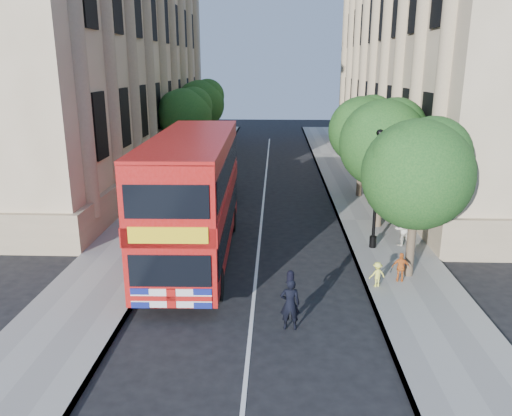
# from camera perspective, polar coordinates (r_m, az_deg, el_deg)

# --- Properties ---
(ground) EXTENTS (120.00, 120.00, 0.00)m
(ground) POSITION_cam_1_polar(r_m,az_deg,el_deg) (16.71, -0.42, -11.86)
(ground) COLOR black
(ground) RESTS_ON ground
(pavement_right) EXTENTS (3.50, 80.00, 0.12)m
(pavement_right) POSITION_cam_1_polar(r_m,az_deg,el_deg) (26.42, 13.19, -1.47)
(pavement_right) COLOR gray
(pavement_right) RESTS_ON ground
(pavement_left) EXTENTS (3.50, 80.00, 0.12)m
(pavement_left) POSITION_cam_1_polar(r_m,az_deg,el_deg) (26.73, -11.80, -1.18)
(pavement_left) COLOR gray
(pavement_left) RESTS_ON ground
(building_right) EXTENTS (12.00, 38.00, 18.00)m
(building_right) POSITION_cam_1_polar(r_m,az_deg,el_deg) (40.92, 21.92, 16.60)
(building_right) COLOR tan
(building_right) RESTS_ON ground
(building_left) EXTENTS (12.00, 38.00, 18.00)m
(building_left) POSITION_cam_1_polar(r_m,az_deg,el_deg) (41.40, -19.07, 16.85)
(building_left) COLOR tan
(building_left) RESTS_ON ground
(tree_right_near) EXTENTS (4.00, 4.00, 6.08)m
(tree_right_near) POSITION_cam_1_polar(r_m,az_deg,el_deg) (18.85, 18.10, 4.33)
(tree_right_near) COLOR #473828
(tree_right_near) RESTS_ON ground
(tree_right_mid) EXTENTS (4.20, 4.20, 6.37)m
(tree_right_mid) POSITION_cam_1_polar(r_m,az_deg,el_deg) (24.56, 14.46, 7.65)
(tree_right_mid) COLOR #473828
(tree_right_mid) RESTS_ON ground
(tree_right_far) EXTENTS (4.00, 4.00, 6.15)m
(tree_right_far) POSITION_cam_1_polar(r_m,az_deg,el_deg) (30.42, 12.15, 9.08)
(tree_right_far) COLOR #473828
(tree_right_far) RESTS_ON ground
(tree_left_far) EXTENTS (4.00, 4.00, 6.30)m
(tree_left_far) POSITION_cam_1_polar(r_m,az_deg,el_deg) (37.54, -8.08, 10.73)
(tree_left_far) COLOR #473828
(tree_left_far) RESTS_ON ground
(tree_left_back) EXTENTS (4.20, 4.20, 6.65)m
(tree_left_back) POSITION_cam_1_polar(r_m,az_deg,el_deg) (45.38, -6.29, 12.02)
(tree_left_back) COLOR #473828
(tree_left_back) RESTS_ON ground
(lamp_post) EXTENTS (0.32, 0.32, 5.16)m
(lamp_post) POSITION_cam_1_polar(r_m,az_deg,el_deg) (21.84, 13.55, 1.52)
(lamp_post) COLOR black
(lamp_post) RESTS_ON pavement_right
(double_decker_bus) EXTENTS (3.16, 11.01, 5.06)m
(double_decker_bus) POSITION_cam_1_polar(r_m,az_deg,el_deg) (20.32, -7.16, 1.60)
(double_decker_bus) COLOR #A60D0B
(double_decker_bus) RESTS_ON ground
(box_van) EXTENTS (2.12, 5.13, 2.93)m
(box_van) POSITION_cam_1_polar(r_m,az_deg,el_deg) (30.35, -4.60, 3.85)
(box_van) COLOR black
(box_van) RESTS_ON ground
(police_constable) EXTENTS (0.61, 0.41, 1.67)m
(police_constable) POSITION_cam_1_polar(r_m,az_deg,el_deg) (15.44, 3.90, -10.89)
(police_constable) COLOR black
(police_constable) RESTS_ON ground
(woman_pedestrian) EXTENTS (0.88, 0.78, 1.51)m
(woman_pedestrian) POSITION_cam_1_polar(r_m,az_deg,el_deg) (22.86, 16.37, -2.31)
(woman_pedestrian) COLOR beige
(woman_pedestrian) RESTS_ON pavement_right
(child_a) EXTENTS (0.69, 0.38, 1.11)m
(child_a) POSITION_cam_1_polar(r_m,az_deg,el_deg) (19.15, 16.24, -6.53)
(child_a) COLOR orange
(child_a) RESTS_ON pavement_right
(child_b) EXTENTS (0.67, 0.49, 0.92)m
(child_b) POSITION_cam_1_polar(r_m,az_deg,el_deg) (18.57, 13.68, -7.37)
(child_b) COLOR #EDED51
(child_b) RESTS_ON pavement_right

